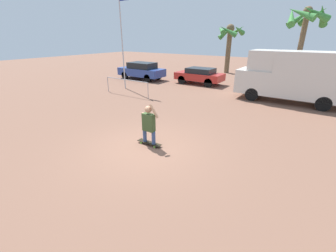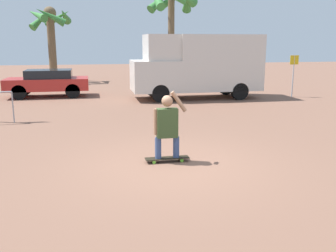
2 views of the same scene
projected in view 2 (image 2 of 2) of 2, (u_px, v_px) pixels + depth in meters
name	position (u px, v px, depth m)	size (l,w,h in m)	color
ground_plane	(172.00, 165.00, 8.23)	(80.00, 80.00, 0.00)	brown
skateboard	(167.00, 158.00, 8.45)	(1.00, 0.24, 0.09)	black
person_skateboarder	(167.00, 123.00, 8.27)	(0.75, 0.25, 1.51)	#384C7A
camper_van	(199.00, 64.00, 17.83)	(6.11, 2.13, 3.00)	black
parked_car_red	(48.00, 82.00, 18.49)	(3.96, 1.78, 1.33)	black
palm_tree_near_van	(172.00, 5.00, 21.34)	(2.91, 3.07, 5.86)	brown
palm_tree_center_background	(51.00, 25.00, 24.79)	(2.99, 3.05, 4.99)	brown
street_sign	(294.00, 70.00, 18.28)	(0.44, 0.06, 2.03)	#B7B7BC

